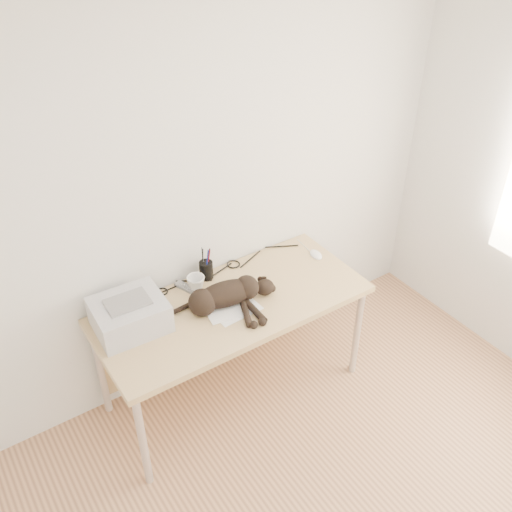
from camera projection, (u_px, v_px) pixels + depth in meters
wall_back at (197, 193)px, 3.23m from camera, size 3.50×0.00×3.50m
desk at (225, 312)px, 3.45m from camera, size 1.60×0.70×0.74m
printer at (130, 314)px, 3.09m from camera, size 0.40×0.34×0.18m
papers at (232, 309)px, 3.26m from camera, size 0.32×0.24×0.01m
cat at (223, 297)px, 3.24m from camera, size 0.70×0.39×0.16m
mug at (196, 284)px, 3.37m from camera, size 0.15×0.15×0.10m
pen_cup at (206, 270)px, 3.47m from camera, size 0.08×0.08×0.21m
remote_grey at (188, 288)px, 3.40m from camera, size 0.11×0.18×0.02m
remote_black at (235, 291)px, 3.38m from camera, size 0.04×0.16×0.02m
mouse at (316, 253)px, 3.69m from camera, size 0.09×0.13×0.04m
cable_tangle at (206, 275)px, 3.52m from camera, size 1.36×0.09×0.01m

